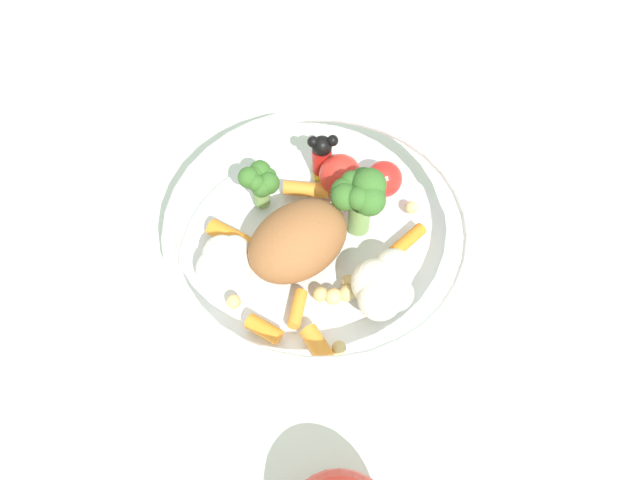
# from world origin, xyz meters

# --- Properties ---
(ground_plane) EXTENTS (2.40, 2.40, 0.00)m
(ground_plane) POSITION_xyz_m (0.00, 0.00, 0.00)
(ground_plane) COLOR silver
(food_container) EXTENTS (0.21, 0.21, 0.07)m
(food_container) POSITION_xyz_m (0.01, -0.01, 0.03)
(food_container) COLOR white
(food_container) RESTS_ON ground_plane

